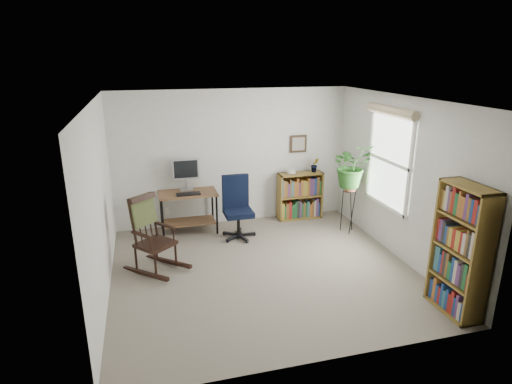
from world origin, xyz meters
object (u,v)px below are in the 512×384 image
object	(u,v)px
office_chair	(238,208)
rocking_chair	(155,234)
tall_bookshelf	(461,251)
low_bookshelf	(300,196)
desk	(189,212)

from	to	relation	value
office_chair	rocking_chair	distance (m)	1.60
office_chair	tall_bookshelf	xyz separation A→B (m)	(2.01, -2.78, 0.26)
rocking_chair	low_bookshelf	xyz separation A→B (m)	(2.69, 1.43, -0.12)
desk	office_chair	world-z (taller)	office_chair
desk	low_bookshelf	world-z (taller)	low_bookshelf
desk	office_chair	xyz separation A→B (m)	(0.77, -0.49, 0.18)
office_chair	low_bookshelf	distance (m)	1.45
tall_bookshelf	office_chair	bearing A→B (deg)	125.86
tall_bookshelf	rocking_chair	bearing A→B (deg)	149.95
office_chair	low_bookshelf	bearing A→B (deg)	24.92
low_bookshelf	tall_bookshelf	size ratio (longest dim) A/B	0.55
desk	rocking_chair	world-z (taller)	rocking_chair
office_chair	low_bookshelf	xyz separation A→B (m)	(1.31, 0.61, -0.09)
desk	tall_bookshelf	size ratio (longest dim) A/B	0.62
rocking_chair	tall_bookshelf	size ratio (longest dim) A/B	0.70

